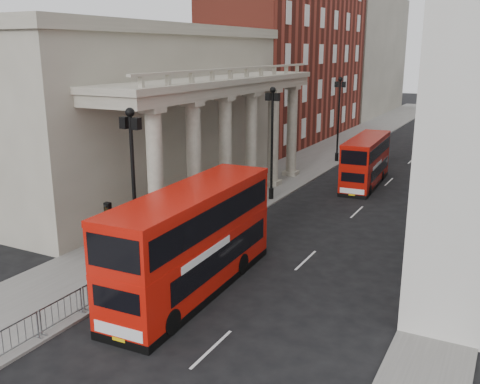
{
  "coord_description": "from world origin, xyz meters",
  "views": [
    {
      "loc": [
        15.35,
        -15.5,
        11.01
      ],
      "look_at": [
        2.17,
        9.64,
        3.43
      ],
      "focal_mm": 40.0,
      "sensor_mm": 36.0,
      "label": 1
    }
  ],
  "objects_px": {
    "pedestrian_c": "(248,176)",
    "traffic_light": "(109,231)",
    "lamp_post_north": "(339,113)",
    "bus_far": "(366,160)",
    "bus_near": "(193,239)",
    "lamp_post_south": "(134,182)",
    "pedestrian_b": "(201,200)",
    "lamp_post_mid": "(272,136)",
    "monument_column": "(474,21)",
    "pedestrian_a": "(178,217)"
  },
  "relations": [
    {
      "from": "pedestrian_c",
      "to": "traffic_light",
      "type": "bearing_deg",
      "value": -70.61
    },
    {
      "from": "lamp_post_north",
      "to": "bus_far",
      "type": "bearing_deg",
      "value": -58.16
    },
    {
      "from": "bus_near",
      "to": "bus_far",
      "type": "bearing_deg",
      "value": 83.47
    },
    {
      "from": "lamp_post_south",
      "to": "traffic_light",
      "type": "relative_size",
      "value": 1.93
    },
    {
      "from": "bus_near",
      "to": "pedestrian_c",
      "type": "height_order",
      "value": "bus_near"
    },
    {
      "from": "pedestrian_b",
      "to": "lamp_post_north",
      "type": "bearing_deg",
      "value": -92.03
    },
    {
      "from": "lamp_post_mid",
      "to": "lamp_post_north",
      "type": "bearing_deg",
      "value": 90.0
    },
    {
      "from": "bus_near",
      "to": "pedestrian_c",
      "type": "xyz_separation_m",
      "value": [
        -6.37,
        18.24,
        -1.5
      ]
    },
    {
      "from": "lamp_post_south",
      "to": "lamp_post_north",
      "type": "height_order",
      "value": "same"
    },
    {
      "from": "lamp_post_north",
      "to": "pedestrian_b",
      "type": "height_order",
      "value": "lamp_post_north"
    },
    {
      "from": "lamp_post_north",
      "to": "traffic_light",
      "type": "height_order",
      "value": "lamp_post_north"
    },
    {
      "from": "lamp_post_north",
      "to": "pedestrian_c",
      "type": "distance_m",
      "value": 14.55
    },
    {
      "from": "lamp_post_mid",
      "to": "pedestrian_c",
      "type": "relative_size",
      "value": 4.41
    },
    {
      "from": "bus_near",
      "to": "pedestrian_b",
      "type": "distance_m",
      "value": 12.26
    },
    {
      "from": "monument_column",
      "to": "bus_near",
      "type": "height_order",
      "value": "monument_column"
    },
    {
      "from": "pedestrian_b",
      "to": "traffic_light",
      "type": "bearing_deg",
      "value": 108.92
    },
    {
      "from": "lamp_post_mid",
      "to": "bus_far",
      "type": "xyz_separation_m",
      "value": [
        5.02,
        7.92,
        -2.8
      ]
    },
    {
      "from": "lamp_post_north",
      "to": "bus_far",
      "type": "xyz_separation_m",
      "value": [
        5.02,
        -8.08,
        -2.8
      ]
    },
    {
      "from": "bus_far",
      "to": "pedestrian_b",
      "type": "height_order",
      "value": "bus_far"
    },
    {
      "from": "pedestrian_a",
      "to": "lamp_post_mid",
      "type": "bearing_deg",
      "value": 69.01
    },
    {
      "from": "traffic_light",
      "to": "pedestrian_b",
      "type": "bearing_deg",
      "value": 103.28
    },
    {
      "from": "traffic_light",
      "to": "bus_near",
      "type": "distance_m",
      "value": 3.8
    },
    {
      "from": "monument_column",
      "to": "pedestrian_a",
      "type": "distance_m",
      "value": 83.22
    },
    {
      "from": "monument_column",
      "to": "traffic_light",
      "type": "height_order",
      "value": "monument_column"
    },
    {
      "from": "monument_column",
      "to": "traffic_light",
      "type": "distance_m",
      "value": 91.17
    },
    {
      "from": "lamp_post_south",
      "to": "lamp_post_north",
      "type": "distance_m",
      "value": 32.0
    },
    {
      "from": "pedestrian_c",
      "to": "monument_column",
      "type": "bearing_deg",
      "value": 92.33
    },
    {
      "from": "lamp_post_north",
      "to": "bus_far",
      "type": "distance_m",
      "value": 9.91
    },
    {
      "from": "lamp_post_mid",
      "to": "monument_column",
      "type": "bearing_deg",
      "value": 84.76
    },
    {
      "from": "bus_near",
      "to": "pedestrian_c",
      "type": "bearing_deg",
      "value": 107.05
    },
    {
      "from": "lamp_post_south",
      "to": "traffic_light",
      "type": "distance_m",
      "value": 2.71
    },
    {
      "from": "lamp_post_mid",
      "to": "bus_near",
      "type": "distance_m",
      "value": 16.4
    },
    {
      "from": "pedestrian_b",
      "to": "lamp_post_south",
      "type": "bearing_deg",
      "value": 110.83
    },
    {
      "from": "monument_column",
      "to": "pedestrian_b",
      "type": "relative_size",
      "value": 32.06
    },
    {
      "from": "lamp_post_south",
      "to": "pedestrian_b",
      "type": "height_order",
      "value": "lamp_post_south"
    },
    {
      "from": "monument_column",
      "to": "pedestrian_c",
      "type": "bearing_deg",
      "value": -97.97
    },
    {
      "from": "lamp_post_south",
      "to": "pedestrian_c",
      "type": "relative_size",
      "value": 4.41
    },
    {
      "from": "lamp_post_mid",
      "to": "bus_near",
      "type": "relative_size",
      "value": 0.73
    },
    {
      "from": "bus_near",
      "to": "bus_far",
      "type": "height_order",
      "value": "bus_near"
    },
    {
      "from": "lamp_post_south",
      "to": "traffic_light",
      "type": "height_order",
      "value": "lamp_post_south"
    },
    {
      "from": "monument_column",
      "to": "pedestrian_b",
      "type": "distance_m",
      "value": 79.4
    },
    {
      "from": "lamp_post_south",
      "to": "lamp_post_north",
      "type": "xyz_separation_m",
      "value": [
        0.0,
        32.0,
        0.0
      ]
    },
    {
      "from": "monument_column",
      "to": "lamp_post_south",
      "type": "height_order",
      "value": "monument_column"
    },
    {
      "from": "traffic_light",
      "to": "pedestrian_c",
      "type": "bearing_deg",
      "value": 99.09
    },
    {
      "from": "lamp_post_north",
      "to": "pedestrian_a",
      "type": "bearing_deg",
      "value": -94.65
    },
    {
      "from": "traffic_light",
      "to": "bus_far",
      "type": "bearing_deg",
      "value": 79.27
    },
    {
      "from": "bus_far",
      "to": "pedestrian_c",
      "type": "xyz_separation_m",
      "value": [
        -8.17,
        -5.59,
        -1.05
      ]
    },
    {
      "from": "traffic_light",
      "to": "pedestrian_a",
      "type": "bearing_deg",
      "value": 104.11
    },
    {
      "from": "traffic_light",
      "to": "monument_column",
      "type": "bearing_deg",
      "value": 85.87
    },
    {
      "from": "bus_far",
      "to": "monument_column",
      "type": "bearing_deg",
      "value": 85.49
    }
  ]
}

